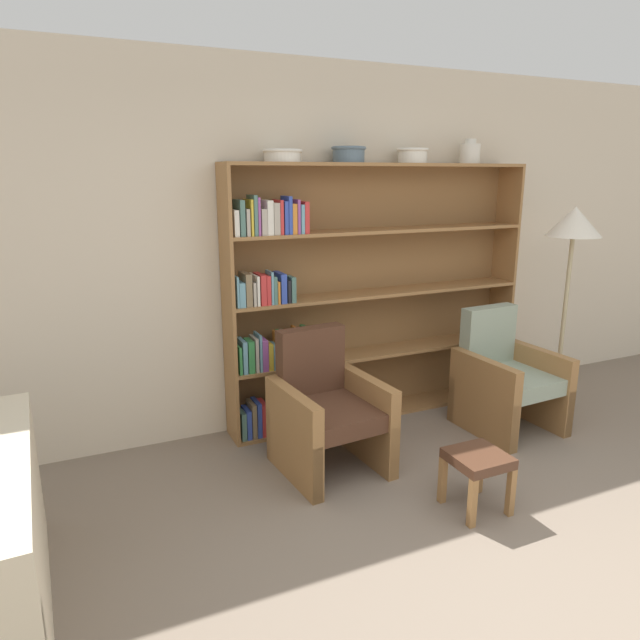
{
  "coord_description": "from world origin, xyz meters",
  "views": [
    {
      "loc": [
        -1.91,
        -1.51,
        1.94
      ],
      "look_at": [
        -0.32,
        2.0,
        0.95
      ],
      "focal_mm": 32.0,
      "sensor_mm": 36.0,
      "label": 1
    }
  ],
  "objects_px": {
    "vase_tall": "(470,153)",
    "floor_lamp": "(573,233)",
    "bookshelf": "(352,298)",
    "bowl_brass": "(413,155)",
    "bowl_copper": "(282,155)",
    "armchair_cushioned": "(506,378)",
    "bowl_stoneware": "(349,154)",
    "armchair_leather": "(327,411)",
    "footstool": "(478,465)"
  },
  "relations": [
    {
      "from": "bowl_stoneware",
      "to": "footstool",
      "type": "distance_m",
      "value": 2.34
    },
    {
      "from": "bowl_brass",
      "to": "footstool",
      "type": "distance_m",
      "value": 2.37
    },
    {
      "from": "armchair_leather",
      "to": "footstool",
      "type": "distance_m",
      "value": 1.03
    },
    {
      "from": "floor_lamp",
      "to": "bookshelf",
      "type": "bearing_deg",
      "value": 164.23
    },
    {
      "from": "bookshelf",
      "to": "vase_tall",
      "type": "height_order",
      "value": "vase_tall"
    },
    {
      "from": "vase_tall",
      "to": "armchair_cushioned",
      "type": "xyz_separation_m",
      "value": [
        -0.03,
        -0.65,
        -1.7
      ]
    },
    {
      "from": "bowl_copper",
      "to": "footstool",
      "type": "distance_m",
      "value": 2.41
    },
    {
      "from": "bowl_stoneware",
      "to": "bowl_brass",
      "type": "bearing_deg",
      "value": 0.0
    },
    {
      "from": "bookshelf",
      "to": "floor_lamp",
      "type": "relative_size",
      "value": 1.49
    },
    {
      "from": "vase_tall",
      "to": "floor_lamp",
      "type": "relative_size",
      "value": 0.11
    },
    {
      "from": "bowl_stoneware",
      "to": "armchair_cushioned",
      "type": "xyz_separation_m",
      "value": [
        1.07,
        -0.65,
        -1.68
      ]
    },
    {
      "from": "bookshelf",
      "to": "footstool",
      "type": "relative_size",
      "value": 7.03
    },
    {
      "from": "floor_lamp",
      "to": "bowl_stoneware",
      "type": "bearing_deg",
      "value": 165.4
    },
    {
      "from": "bowl_copper",
      "to": "armchair_leather",
      "type": "xyz_separation_m",
      "value": [
        0.04,
        -0.65,
        -1.67
      ]
    },
    {
      "from": "armchair_cushioned",
      "to": "footstool",
      "type": "xyz_separation_m",
      "value": [
        -0.95,
        -0.84,
        -0.12
      ]
    },
    {
      "from": "armchair_cushioned",
      "to": "footstool",
      "type": "relative_size",
      "value": 2.58
    },
    {
      "from": "armchair_cushioned",
      "to": "floor_lamp",
      "type": "distance_m",
      "value": 1.32
    },
    {
      "from": "bookshelf",
      "to": "armchair_cushioned",
      "type": "xyz_separation_m",
      "value": [
        1.01,
        -0.67,
        -0.59
      ]
    },
    {
      "from": "armchair_leather",
      "to": "bowl_stoneware",
      "type": "bearing_deg",
      "value": -131.02
    },
    {
      "from": "bowl_copper",
      "to": "armchair_leather",
      "type": "relative_size",
      "value": 0.3
    },
    {
      "from": "bookshelf",
      "to": "armchair_leather",
      "type": "relative_size",
      "value": 2.72
    },
    {
      "from": "armchair_leather",
      "to": "footstool",
      "type": "bearing_deg",
      "value": 120.1
    },
    {
      "from": "armchair_leather",
      "to": "armchair_cushioned",
      "type": "distance_m",
      "value": 1.54
    },
    {
      "from": "vase_tall",
      "to": "floor_lamp",
      "type": "height_order",
      "value": "vase_tall"
    },
    {
      "from": "vase_tall",
      "to": "armchair_cushioned",
      "type": "bearing_deg",
      "value": -92.89
    },
    {
      "from": "armchair_leather",
      "to": "floor_lamp",
      "type": "height_order",
      "value": "floor_lamp"
    },
    {
      "from": "armchair_leather",
      "to": "floor_lamp",
      "type": "relative_size",
      "value": 0.55
    },
    {
      "from": "vase_tall",
      "to": "floor_lamp",
      "type": "bearing_deg",
      "value": -33.46
    },
    {
      "from": "armchair_cushioned",
      "to": "armchair_leather",
      "type": "bearing_deg",
      "value": -2.97
    },
    {
      "from": "bowl_copper",
      "to": "armchair_leather",
      "type": "distance_m",
      "value": 1.79
    },
    {
      "from": "vase_tall",
      "to": "bowl_brass",
      "type": "bearing_deg",
      "value": 180.0
    },
    {
      "from": "bowl_brass",
      "to": "floor_lamp",
      "type": "relative_size",
      "value": 0.15
    },
    {
      "from": "armchair_cushioned",
      "to": "bowl_copper",
      "type": "bearing_deg",
      "value": -25.15
    },
    {
      "from": "bowl_copper",
      "to": "floor_lamp",
      "type": "bearing_deg",
      "value": -11.46
    },
    {
      "from": "bowl_copper",
      "to": "bowl_stoneware",
      "type": "relative_size",
      "value": 1.09
    },
    {
      "from": "bowl_copper",
      "to": "armchair_leather",
      "type": "bearing_deg",
      "value": -86.22
    },
    {
      "from": "bookshelf",
      "to": "bowl_brass",
      "type": "xyz_separation_m",
      "value": [
        0.49,
        -0.02,
        1.09
      ]
    },
    {
      "from": "bowl_brass",
      "to": "vase_tall",
      "type": "distance_m",
      "value": 0.55
    },
    {
      "from": "bowl_copper",
      "to": "bowl_stoneware",
      "type": "bearing_deg",
      "value": -0.0
    },
    {
      "from": "vase_tall",
      "to": "armchair_cushioned",
      "type": "relative_size",
      "value": 0.21
    },
    {
      "from": "footstool",
      "to": "armchair_leather",
      "type": "bearing_deg",
      "value": 124.83
    },
    {
      "from": "bowl_stoneware",
      "to": "footstool",
      "type": "xyz_separation_m",
      "value": [
        0.11,
        -1.49,
        -1.8
      ]
    },
    {
      "from": "bowl_brass",
      "to": "armchair_leather",
      "type": "distance_m",
      "value": 2.07
    },
    {
      "from": "bowl_stoneware",
      "to": "armchair_leather",
      "type": "relative_size",
      "value": 0.28
    },
    {
      "from": "vase_tall",
      "to": "footstool",
      "type": "xyz_separation_m",
      "value": [
        -0.99,
        -1.49,
        -1.82
      ]
    },
    {
      "from": "bookshelf",
      "to": "armchair_leather",
      "type": "height_order",
      "value": "bookshelf"
    },
    {
      "from": "floor_lamp",
      "to": "footstool",
      "type": "height_order",
      "value": "floor_lamp"
    },
    {
      "from": "armchair_cushioned",
      "to": "bowl_brass",
      "type": "bearing_deg",
      "value": -54.43
    },
    {
      "from": "vase_tall",
      "to": "bookshelf",
      "type": "bearing_deg",
      "value": 178.71
    },
    {
      "from": "bookshelf",
      "to": "floor_lamp",
      "type": "bearing_deg",
      "value": -15.77
    }
  ]
}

